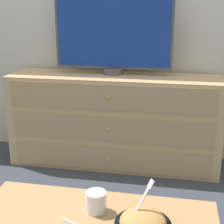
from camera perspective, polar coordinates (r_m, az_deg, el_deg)
The scene contains 6 objects.
ground_plane at distance 3.15m, azimuth 0.78°, elevation -6.37°, with size 12.00×12.00×0.00m, color #383D47.
wall_back at distance 2.91m, azimuth 0.98°, elevation 18.03°, with size 12.00×0.05×2.60m.
dresser at distance 2.78m, azimuth 0.36°, elevation -1.42°, with size 1.67×0.45×0.74m.
tv at distance 2.72m, azimuth 0.13°, elevation 13.02°, with size 0.92×0.16×0.62m.
takeout_bowl at distance 1.37m, azimuth 5.14°, elevation -18.04°, with size 0.22×0.22×0.19m.
drink_cup at distance 1.48m, azimuth -2.66°, elevation -14.85°, with size 0.09×0.09×0.09m.
Camera 1 is at (0.50, -2.84, 1.26)m, focal length 55.00 mm.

